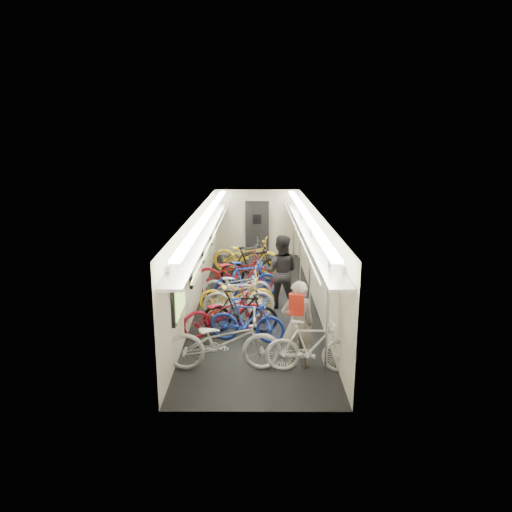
{
  "coord_description": "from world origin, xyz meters",
  "views": [
    {
      "loc": [
        0.03,
        -11.25,
        4.07
      ],
      "look_at": [
        -0.02,
        0.31,
        1.15
      ],
      "focal_mm": 32.0,
      "sensor_mm": 36.0,
      "label": 1
    }
  ],
  "objects_px": {
    "passenger_near": "(298,324)",
    "backpack": "(297,304)",
    "passenger_mid": "(281,272)",
    "bicycle_0": "(223,341)",
    "bicycle_1": "(247,320)"
  },
  "relations": [
    {
      "from": "bicycle_0",
      "to": "passenger_mid",
      "type": "distance_m",
      "value": 3.51
    },
    {
      "from": "bicycle_1",
      "to": "passenger_near",
      "type": "relative_size",
      "value": 0.96
    },
    {
      "from": "passenger_near",
      "to": "bicycle_0",
      "type": "bearing_deg",
      "value": 3.24
    },
    {
      "from": "passenger_near",
      "to": "backpack",
      "type": "distance_m",
      "value": 0.48
    },
    {
      "from": "passenger_mid",
      "to": "passenger_near",
      "type": "bearing_deg",
      "value": 103.8
    },
    {
      "from": "bicycle_1",
      "to": "backpack",
      "type": "xyz_separation_m",
      "value": [
        0.9,
        -1.21,
        0.8
      ]
    },
    {
      "from": "bicycle_0",
      "to": "bicycle_1",
      "type": "height_order",
      "value": "bicycle_0"
    },
    {
      "from": "backpack",
      "to": "passenger_mid",
      "type": "bearing_deg",
      "value": 101.01
    },
    {
      "from": "bicycle_0",
      "to": "passenger_mid",
      "type": "relative_size",
      "value": 1.14
    },
    {
      "from": "passenger_near",
      "to": "passenger_mid",
      "type": "height_order",
      "value": "passenger_mid"
    },
    {
      "from": "passenger_mid",
      "to": "backpack",
      "type": "height_order",
      "value": "passenger_mid"
    },
    {
      "from": "bicycle_0",
      "to": "passenger_near",
      "type": "height_order",
      "value": "passenger_near"
    },
    {
      "from": "bicycle_1",
      "to": "passenger_near",
      "type": "distance_m",
      "value": 1.46
    },
    {
      "from": "bicycle_0",
      "to": "passenger_near",
      "type": "xyz_separation_m",
      "value": [
        1.35,
        0.13,
        0.28
      ]
    },
    {
      "from": "passenger_mid",
      "to": "backpack",
      "type": "relative_size",
      "value": 4.86
    }
  ]
}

